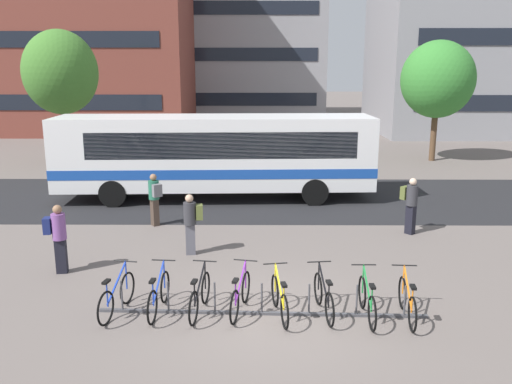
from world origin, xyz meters
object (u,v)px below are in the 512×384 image
parked_bicycle_blue_1 (159,295)px  street_tree_0 (60,73)px  parked_bicycle_yellow_4 (280,299)px  commuter_olive_pack_0 (191,220)px  commuter_grey_pack_1 (155,196)px  parked_bicycle_green_6 (367,301)px  parked_bicycle_black_2 (200,296)px  parked_bicycle_blue_0 (117,296)px  parked_bicycle_purple_3 (240,295)px  street_tree_1 (438,80)px  commuter_olive_pack_4 (411,202)px  city_bus (213,154)px  parked_bicycle_black_5 (324,297)px  parked_bicycle_orange_7 (407,302)px  commuter_navy_pack_2 (58,234)px

parked_bicycle_blue_1 → street_tree_0: bearing=29.2°
parked_bicycle_yellow_4 → commuter_olive_pack_0: (-2.28, 3.75, 0.59)m
parked_bicycle_blue_1 → commuter_grey_pack_1: bearing=15.9°
parked_bicycle_yellow_4 → parked_bicycle_green_6: 1.78m
parked_bicycle_black_2 → parked_bicycle_blue_0: bearing=98.3°
parked_bicycle_purple_3 → commuter_grey_pack_1: (-2.98, 6.25, 0.60)m
parked_bicycle_black_2 → commuter_grey_pack_1: 6.68m
parked_bicycle_blue_0 → commuter_grey_pack_1: commuter_grey_pack_1 is taller
parked_bicycle_green_6 → commuter_olive_pack_0: commuter_olive_pack_0 is taller
commuter_olive_pack_0 → street_tree_1: (11.30, 15.05, 3.38)m
parked_bicycle_blue_0 → parked_bicycle_purple_3: same height
parked_bicycle_blue_1 → parked_bicycle_black_2: size_ratio=1.00×
parked_bicycle_purple_3 → commuter_olive_pack_4: size_ratio=0.97×
city_bus → parked_bicycle_yellow_4: size_ratio=7.09×
parked_bicycle_black_5 → commuter_olive_pack_4: bearing=-37.4°
commuter_olive_pack_0 → street_tree_0: size_ratio=0.25×
commuter_olive_pack_4 → street_tree_1: (4.82, 13.14, 3.34)m
parked_bicycle_black_2 → commuter_olive_pack_4: 8.08m
parked_bicycle_purple_3 → parked_bicycle_black_5: (1.73, -0.08, 0.00)m
parked_bicycle_black_2 → parked_bicycle_yellow_4: same height
commuter_olive_pack_0 → parked_bicycle_blue_0: bearing=65.1°
parked_bicycle_black_5 → street_tree_0: 21.60m
parked_bicycle_blue_1 → parked_bicycle_orange_7: (5.12, -0.27, 0.00)m
parked_bicycle_black_2 → street_tree_0: street_tree_0 is taller
city_bus → commuter_olive_pack_4: bearing=142.9°
parked_bicycle_black_5 → commuter_grey_pack_1: 7.91m
parked_bicycle_black_5 → commuter_olive_pack_0: (-3.19, 3.65, 0.59)m
parked_bicycle_black_5 → commuter_grey_pack_1: bearing=29.9°
street_tree_1 → parked_bicycle_orange_7: bearing=-108.8°
parked_bicycle_blue_0 → parked_bicycle_orange_7: 5.98m
parked_bicycle_blue_1 → commuter_olive_pack_0: bearing=0.4°
parked_bicycle_black_2 → street_tree_0: 20.31m
parked_bicycle_purple_3 → parked_bicycle_yellow_4: (0.81, -0.19, 0.00)m
parked_bicycle_green_6 → street_tree_0: 22.21m
parked_bicycle_black_2 → parked_bicycle_green_6: size_ratio=0.99×
parked_bicycle_black_2 → parked_bicycle_purple_3: size_ratio=1.01×
parked_bicycle_black_5 → parked_bicycle_orange_7: bearing=-103.5°
parked_bicycle_green_6 → street_tree_0: street_tree_0 is taller
parked_bicycle_black_5 → commuter_navy_pack_2: 6.73m
parked_bicycle_blue_0 → parked_bicycle_orange_7: size_ratio=0.99×
parked_bicycle_black_5 → parked_bicycle_blue_0: bearing=83.1°
commuter_grey_pack_1 → commuter_navy_pack_2: 4.37m
parked_bicycle_black_5 → commuter_navy_pack_2: (-6.31, 2.26, 0.63)m
city_bus → parked_bicycle_purple_3: 10.11m
city_bus → parked_bicycle_purple_3: size_ratio=7.13×
street_tree_1 → parked_bicycle_black_5: bearing=-113.4°
parked_bicycle_purple_3 → parked_bicycle_yellow_4: bearing=-91.6°
parked_bicycle_blue_0 → parked_bicycle_black_2: size_ratio=0.99×
parked_bicycle_orange_7 → commuter_navy_pack_2: 8.38m
commuter_olive_pack_4 → street_tree_1: street_tree_1 is taller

